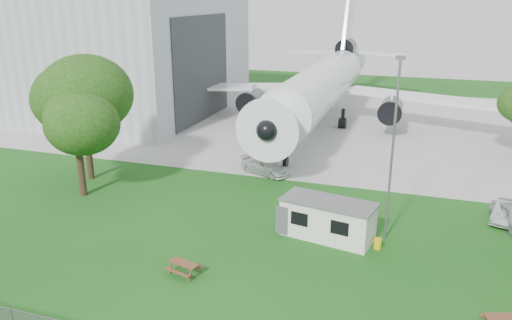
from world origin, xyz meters
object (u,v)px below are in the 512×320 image
(hangar, at_px, (76,41))
(airliner, at_px, (323,83))
(site_cabin, at_px, (328,219))
(picnic_west, at_px, (184,274))

(hangar, height_order, airliner, hangar)
(hangar, xyz_separation_m, site_cabin, (42.45, -30.75, -8.09))
(site_cabin, height_order, picnic_west, site_cabin)
(picnic_west, bearing_deg, airliner, 103.86)
(hangar, bearing_deg, picnic_west, -47.10)
(hangar, bearing_deg, site_cabin, -35.92)
(airliner, relative_size, picnic_west, 26.52)
(hangar, relative_size, site_cabin, 6.19)
(hangar, xyz_separation_m, picnic_west, (35.40, -38.09, -9.41))
(hangar, relative_size, airliner, 0.90)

